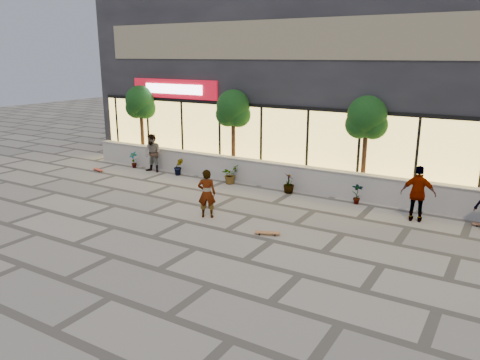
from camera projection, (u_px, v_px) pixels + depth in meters
The scene contains 16 objects.
ground at pixel (196, 248), 13.48m from camera, with size 80.00×80.00×0.00m, color #A19A8B.
planter_wall at pixel (297, 178), 19.13m from camera, with size 22.00×0.42×1.04m.
retail_building at pixel (346, 79), 22.70m from camera, with size 24.00×9.17×8.50m.
shrub_a at pixel (134, 160), 22.94m from camera, with size 0.43×0.29×0.81m, color black.
shrub_b at pixel (179, 167), 21.55m from camera, with size 0.45×0.36×0.81m, color black.
shrub_c at pixel (230, 174), 20.15m from camera, with size 0.73×0.63×0.81m, color black.
shrub_d at pixel (289, 183), 18.76m from camera, with size 0.45×0.45×0.81m, color black.
shrub_e at pixel (357, 194), 17.36m from camera, with size 0.43×0.29×0.81m, color black.
tree_west at pixel (141, 104), 23.56m from camera, with size 1.60×1.50×3.92m.
tree_midwest at pixel (233, 111), 20.82m from camera, with size 1.60×1.50×3.92m.
tree_mideast at pixel (367, 120), 17.83m from camera, with size 1.60×1.50×3.92m.
skater_center at pixel (207, 194), 15.85m from camera, with size 0.61×0.40×1.68m, color silver.
skater_left at pixel (153, 153), 21.99m from camera, with size 0.88×0.69×1.81m, color #998F63.
skater_right_near at pixel (418, 194), 15.44m from camera, with size 1.11×0.46×1.90m, color silver.
skateboard_center at pixel (267, 233), 14.44m from camera, with size 0.80×0.48×0.09m.
skateboard_left at pixel (98, 170), 22.38m from camera, with size 0.78×0.41×0.09m.
Camera 1 is at (7.55, -10.05, 5.40)m, focal length 35.00 mm.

